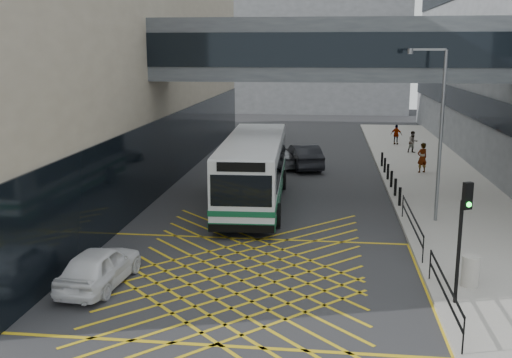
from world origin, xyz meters
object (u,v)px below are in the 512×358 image
(pedestrian_a, at_px, (422,158))
(pedestrian_c, at_px, (396,135))
(car_silver, at_px, (277,158))
(car_dark, at_px, (303,156))
(litter_bin, at_px, (470,271))
(traffic_light, at_px, (463,226))
(bus, at_px, (254,169))
(car_white, at_px, (99,266))
(pedestrian_b, at_px, (413,142))
(street_lamp, at_px, (437,125))

(pedestrian_a, distance_m, pedestrian_c, 11.07)
(car_silver, bearing_deg, car_dark, 152.31)
(litter_bin, bearing_deg, traffic_light, -114.52)
(bus, height_order, litter_bin, bus)
(traffic_light, relative_size, pedestrian_a, 2.04)
(litter_bin, xyz_separation_m, pedestrian_a, (1.16, 18.19, 0.42))
(car_white, relative_size, litter_bin, 4.33)
(car_dark, xyz_separation_m, litter_bin, (6.12, -19.49, -0.13))
(car_silver, bearing_deg, pedestrian_a, 146.28)
(traffic_light, distance_m, pedestrian_a, 19.83)
(car_silver, distance_m, pedestrian_b, 11.08)
(bus, height_order, street_lamp, street_lamp)
(bus, relative_size, pedestrian_a, 6.55)
(pedestrian_c, bearing_deg, pedestrian_a, 115.77)
(bus, xyz_separation_m, car_dark, (2.05, 9.46, -0.99))
(car_white, bearing_deg, litter_bin, -170.58)
(bus, xyz_separation_m, pedestrian_b, (9.74, 15.38, -0.83))
(street_lamp, distance_m, pedestrian_c, 21.96)
(bus, height_order, traffic_light, traffic_light)
(traffic_light, bearing_deg, car_silver, 84.20)
(traffic_light, bearing_deg, pedestrian_b, 60.66)
(bus, height_order, pedestrian_a, bus)
(car_dark, distance_m, street_lamp, 13.89)
(pedestrian_b, bearing_deg, litter_bin, -113.20)
(bus, bearing_deg, pedestrian_c, 62.74)
(pedestrian_a, bearing_deg, car_dark, -36.47)
(pedestrian_a, relative_size, pedestrian_b, 1.16)
(pedestrian_c, bearing_deg, litter_bin, 112.38)
(car_silver, relative_size, traffic_light, 1.10)
(bus, relative_size, car_dark, 2.37)
(car_white, relative_size, street_lamp, 0.57)
(bus, xyz_separation_m, car_white, (-3.66, -11.09, -1.10))
(bus, bearing_deg, street_lamp, -18.91)
(traffic_light, bearing_deg, street_lamp, 60.88)
(car_white, relative_size, pedestrian_c, 2.74)
(car_dark, bearing_deg, car_silver, -18.18)
(car_silver, xyz_separation_m, pedestrian_c, (8.64, 9.68, 0.30))
(bus, xyz_separation_m, car_silver, (0.33, 9.54, -1.14))
(traffic_light, bearing_deg, pedestrian_a, 60.11)
(litter_bin, xyz_separation_m, pedestrian_b, (1.57, 25.42, 0.29))
(pedestrian_a, distance_m, pedestrian_b, 7.24)
(street_lamp, bearing_deg, litter_bin, -73.41)
(pedestrian_c, bearing_deg, traffic_light, 111.18)
(car_white, distance_m, pedestrian_b, 29.67)
(car_white, xyz_separation_m, pedestrian_c, (12.63, 30.31, 0.26))
(street_lamp, xyz_separation_m, pedestrian_a, (1.11, 10.61, -3.31))
(car_white, bearing_deg, pedestrian_b, -112.54)
(traffic_light, distance_m, pedestrian_b, 27.06)
(car_white, height_order, car_silver, car_white)
(car_silver, distance_m, traffic_light, 22.34)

